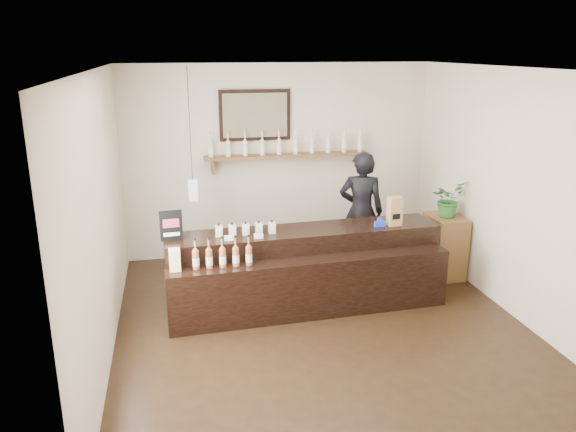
% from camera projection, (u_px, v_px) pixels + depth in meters
% --- Properties ---
extents(ground, '(5.00, 5.00, 0.00)m').
position_uv_depth(ground, '(321.00, 325.00, 6.32)').
color(ground, black).
rests_on(ground, ground).
extents(room_shell, '(5.00, 5.00, 5.00)m').
position_uv_depth(room_shell, '(324.00, 178.00, 5.83)').
color(room_shell, beige).
rests_on(room_shell, ground).
extents(back_wall_decor, '(2.66, 0.96, 1.69)m').
position_uv_depth(back_wall_decor, '(269.00, 138.00, 8.00)').
color(back_wall_decor, brown).
rests_on(back_wall_decor, ground).
extents(counter, '(3.31, 1.02, 1.07)m').
position_uv_depth(counter, '(305.00, 271.00, 6.73)').
color(counter, black).
rests_on(counter, ground).
extents(promo_sign, '(0.25, 0.04, 0.35)m').
position_uv_depth(promo_sign, '(171.00, 226.00, 6.27)').
color(promo_sign, black).
rests_on(promo_sign, counter).
extents(paper_bag, '(0.17, 0.13, 0.35)m').
position_uv_depth(paper_bag, '(395.00, 211.00, 6.81)').
color(paper_bag, olive).
rests_on(paper_bag, counter).
extents(tape_dispenser, '(0.13, 0.05, 0.11)m').
position_uv_depth(tape_dispenser, '(380.00, 223.00, 6.80)').
color(tape_dispenser, '#1B3BC2').
rests_on(tape_dispenser, counter).
extents(side_cabinet, '(0.43, 0.58, 0.84)m').
position_uv_depth(side_cabinet, '(444.00, 246.00, 7.59)').
color(side_cabinet, brown).
rests_on(side_cabinet, ground).
extents(potted_plant, '(0.56, 0.55, 0.48)m').
position_uv_depth(potted_plant, '(448.00, 199.00, 7.40)').
color(potted_plant, '#2C702D').
rests_on(potted_plant, side_cabinet).
extents(shopkeeper, '(0.80, 0.65, 1.89)m').
position_uv_depth(shopkeeper, '(361.00, 204.00, 7.69)').
color(shopkeeper, black).
rests_on(shopkeeper, ground).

